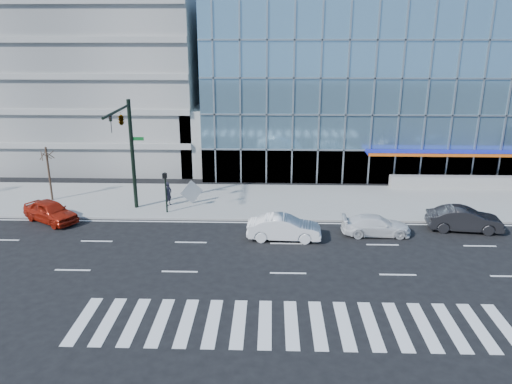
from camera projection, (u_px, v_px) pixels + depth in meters
ground at (286, 244)px, 31.22m from camera, size 160.00×160.00×0.00m
sidewalk at (283, 201)px, 38.81m from camera, size 120.00×8.00×0.15m
theatre_building at (412, 82)px, 53.21m from camera, size 42.00×26.00×15.00m
parking_garage at (95, 57)px, 53.43m from camera, size 24.00×24.00×20.00m
ramp_block at (219, 137)px, 47.58m from camera, size 6.00×8.00×6.00m
traffic_signal at (125, 131)px, 33.98m from camera, size 1.14×5.74×8.00m
ped_signal_post at (166, 186)px, 35.51m from camera, size 0.30×0.33×3.00m
street_tree_near at (47, 154)px, 37.71m from camera, size 1.10×1.10×4.23m
white_suv at (376, 225)px, 32.41m from camera, size 4.46×1.85×1.29m
white_sedan at (284, 228)px, 31.69m from camera, size 4.76×1.86×1.54m
dark_sedan at (464, 219)px, 33.05m from camera, size 4.94×2.18×1.58m
red_sedan at (51, 211)px, 34.61m from camera, size 4.70×3.86×1.51m
pedestrian at (168, 194)px, 37.37m from camera, size 0.65×0.77×1.80m
tilted_panel at (192, 192)px, 37.74m from camera, size 1.64×0.93×1.84m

